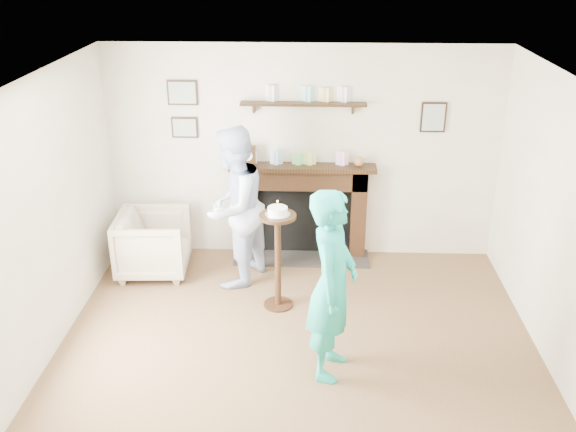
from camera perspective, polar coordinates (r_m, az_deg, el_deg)
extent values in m
plane|color=brown|center=(5.77, 0.69, -14.30)|extent=(5.00, 5.00, 0.00)
cube|color=#EFE8CB|center=(7.42, 1.33, 5.56)|extent=(4.50, 0.04, 2.50)
cube|color=#EFE8CB|center=(5.63, -22.83, -2.48)|extent=(0.04, 5.00, 2.50)
cube|color=silver|center=(4.68, 0.84, 10.66)|extent=(4.50, 5.00, 0.04)
cube|color=black|center=(7.61, -3.70, 0.37)|extent=(0.18, 0.20, 1.10)
cube|color=black|center=(7.59, 6.25, 0.20)|extent=(0.18, 0.20, 1.10)
cube|color=black|center=(7.41, 1.30, 3.34)|extent=(1.50, 0.20, 0.24)
cube|color=black|center=(7.69, 1.27, -0.33)|extent=(1.14, 0.06, 0.86)
cube|color=#2C2A27|center=(7.69, 1.21, -3.73)|extent=(1.60, 0.44, 0.03)
cube|color=black|center=(7.34, 1.30, 4.32)|extent=(1.68, 0.26, 0.05)
cube|color=black|center=(7.18, 1.37, 9.93)|extent=(1.40, 0.15, 0.03)
cube|color=black|center=(7.37, -9.37, 10.78)|extent=(0.34, 0.03, 0.28)
cube|color=black|center=(7.46, -9.16, 7.78)|extent=(0.30, 0.03, 0.24)
cube|color=black|center=(7.40, 12.79, 8.56)|extent=(0.28, 0.03, 0.34)
cube|color=black|center=(7.33, -3.56, 5.38)|extent=(0.16, 0.09, 0.22)
cylinder|color=beige|center=(7.28, -3.60, 5.34)|extent=(0.11, 0.01, 0.11)
sphere|color=#3E9230|center=(7.33, 6.34, 4.86)|extent=(0.12, 0.12, 0.12)
imported|color=tan|center=(7.57, -11.64, -4.85)|extent=(0.83, 0.81, 0.72)
imported|color=#A3B6CC|center=(7.27, -4.65, -5.69)|extent=(0.95, 1.05, 1.77)
imported|color=#20B8B8|center=(5.90, 3.72, -13.40)|extent=(0.54, 0.70, 1.72)
cylinder|color=black|center=(6.78, -0.87, -7.85)|extent=(0.31, 0.31, 0.02)
cylinder|color=black|center=(6.53, -0.90, -4.09)|extent=(0.07, 0.07, 0.98)
cylinder|color=black|center=(6.31, -0.93, -0.01)|extent=(0.37, 0.37, 0.03)
cylinder|color=silver|center=(6.30, -0.93, 0.15)|extent=(0.25, 0.25, 0.01)
cylinder|color=white|center=(6.29, -0.93, 0.48)|extent=(0.20, 0.20, 0.07)
cylinder|color=#FCEB9F|center=(6.26, -0.94, 1.00)|extent=(0.01, 0.01, 0.05)
sphere|color=orange|center=(6.25, -0.94, 1.32)|extent=(0.02, 0.02, 0.02)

